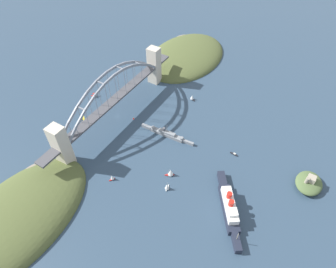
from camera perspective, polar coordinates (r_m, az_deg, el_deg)
ground_plane at (r=391.87m, az=-9.99°, el=3.53°), size 1400.00×1400.00×0.00m
harbor_arch_bridge at (r=372.86m, az=-10.56°, el=6.87°), size 245.27×16.29×68.30m
headland_west_shore at (r=508.13m, az=3.53°, el=15.14°), size 166.11×113.07×28.27m
headland_east_shore at (r=330.28m, az=-27.50°, el=-14.23°), size 164.78×96.67×31.67m
ocean_liner at (r=299.43m, az=11.97°, el=-13.85°), size 75.55×55.28×20.00m
naval_cruiser at (r=358.07m, az=-0.28°, el=0.04°), size 8.80×72.36×17.09m
fort_island_mid_harbor at (r=343.57m, az=26.08°, el=-8.67°), size 33.11×27.16×16.31m
seaplane_taxiing_near_bridge at (r=429.17m, az=-14.32°, el=7.46°), size 9.97×8.77×5.14m
seaplane_second_in_formation at (r=394.16m, az=-16.39°, el=2.80°), size 8.38×8.42×4.93m
small_boat_0 at (r=320.96m, az=-11.00°, el=-8.42°), size 6.35×4.86×7.89m
small_boat_1 at (r=317.80m, az=0.51°, el=-7.59°), size 8.36×9.68×10.32m
small_boat_2 at (r=307.64m, az=-0.20°, el=-10.33°), size 8.42×5.44×9.79m
small_boat_3 at (r=347.72m, az=12.93°, el=-3.88°), size 2.48×9.51×2.50m
small_boat_4 at (r=411.03m, az=4.79°, el=7.23°), size 6.24×8.83×8.26m
channel_marker_buoy at (r=383.77m, az=-6.82°, el=3.12°), size 2.20×2.20×2.75m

